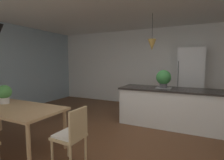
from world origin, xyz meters
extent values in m
cube|color=brown|center=(0.00, 0.00, -0.02)|extent=(10.00, 8.40, 0.04)
cube|color=white|center=(0.00, 3.26, 1.35)|extent=(10.00, 0.12, 2.70)
cube|color=tan|center=(-1.86, -0.99, 0.71)|extent=(2.03, 0.90, 0.04)
cylinder|color=tan|center=(-2.79, -0.62, 0.36)|extent=(0.06, 0.06, 0.71)
cylinder|color=tan|center=(-0.93, -0.62, 0.36)|extent=(0.06, 0.06, 0.71)
cylinder|color=tan|center=(-0.93, -1.36, 0.36)|extent=(0.06, 0.06, 0.71)
cube|color=tan|center=(-0.53, -0.99, 0.43)|extent=(0.41, 0.41, 0.04)
cube|color=white|center=(-0.53, -0.99, 0.47)|extent=(0.37, 0.37, 0.03)
cube|color=tan|center=(-0.35, -0.99, 0.66)|extent=(0.04, 0.38, 0.42)
cylinder|color=tan|center=(-0.70, -1.15, 0.21)|extent=(0.04, 0.04, 0.41)
cylinder|color=tan|center=(-0.69, -0.81, 0.21)|extent=(0.04, 0.04, 0.41)
cylinder|color=tan|center=(-0.36, -1.16, 0.21)|extent=(0.04, 0.04, 0.41)
cylinder|color=tan|center=(-0.35, -0.82, 0.21)|extent=(0.04, 0.04, 0.41)
cube|color=silver|center=(0.57, 1.37, 0.44)|extent=(2.30, 0.78, 0.88)
cube|color=black|center=(0.57, 1.37, 0.88)|extent=(2.36, 0.84, 0.04)
cube|color=gray|center=(0.41, 1.37, 0.91)|extent=(0.36, 0.30, 0.01)
cube|color=silver|center=(0.96, 2.86, 0.98)|extent=(0.74, 0.64, 1.96)
cylinder|color=#4C4C4C|center=(0.63, 2.52, 0.98)|extent=(0.02, 0.02, 1.17)
cylinder|color=black|center=(0.11, 1.37, 2.39)|extent=(0.01, 0.01, 0.62)
cone|color=olive|center=(0.11, 1.37, 1.95)|extent=(0.21, 0.21, 0.27)
cylinder|color=#4C4C51|center=(0.41, 1.37, 0.96)|extent=(0.18, 0.18, 0.12)
sphere|color=#387F3D|center=(0.41, 1.37, 1.17)|extent=(0.35, 0.35, 0.35)
cylinder|color=beige|center=(-2.15, -0.89, 0.79)|extent=(0.16, 0.16, 0.12)
sphere|color=#478C42|center=(-2.15, -0.89, 0.96)|extent=(0.26, 0.26, 0.26)
camera|label=1|loc=(1.12, -2.91, 1.51)|focal=27.84mm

